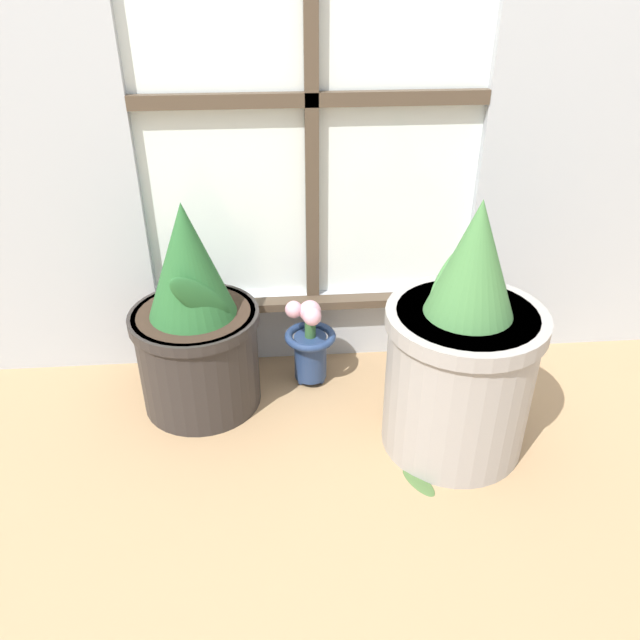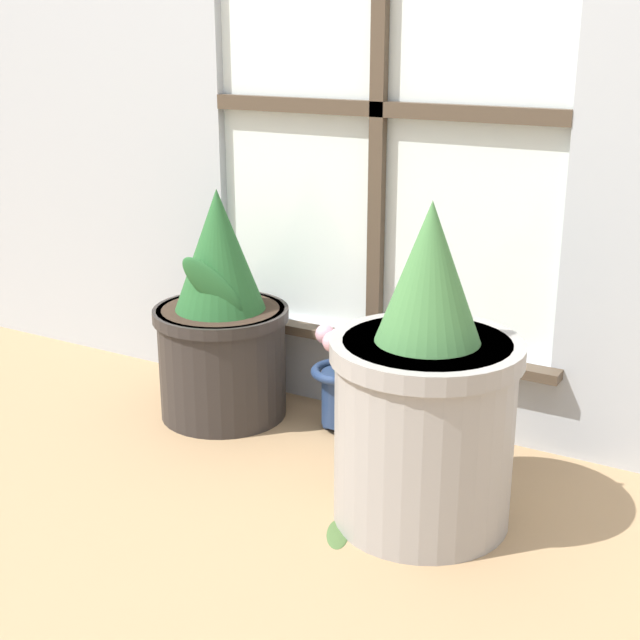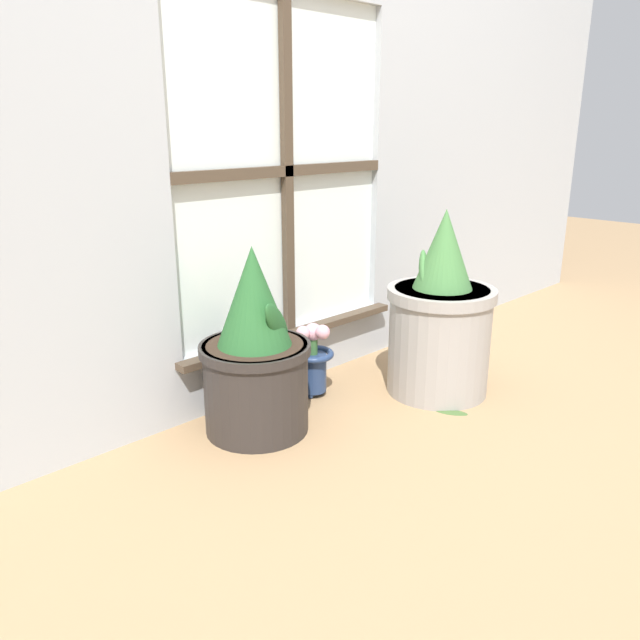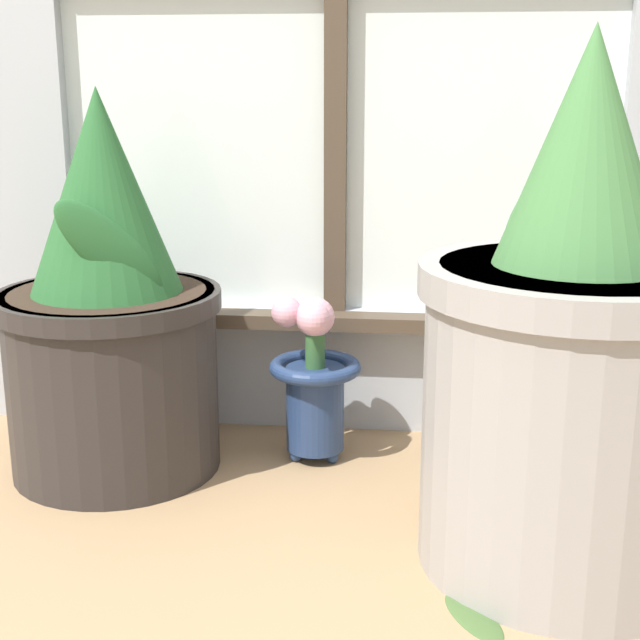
{
  "view_description": "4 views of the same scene",
  "coord_description": "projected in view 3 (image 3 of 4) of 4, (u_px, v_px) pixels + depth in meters",
  "views": [
    {
      "loc": [
        -0.11,
        -1.06,
        1.11
      ],
      "look_at": [
        0.0,
        0.34,
        0.26
      ],
      "focal_mm": 35.0,
      "sensor_mm": 36.0,
      "label": 1
    },
    {
      "loc": [
        0.95,
        -1.35,
        0.95
      ],
      "look_at": [
        0.01,
        0.29,
        0.33
      ],
      "focal_mm": 50.0,
      "sensor_mm": 36.0,
      "label": 2
    },
    {
      "loc": [
        -1.43,
        -1.04,
        0.92
      ],
      "look_at": [
        -0.06,
        0.35,
        0.31
      ],
      "focal_mm": 35.0,
      "sensor_mm": 36.0,
      "label": 3
    },
    {
      "loc": [
        0.13,
        -0.91,
        0.59
      ],
      "look_at": [
        0.0,
        0.33,
        0.26
      ],
      "focal_mm": 50.0,
      "sensor_mm": 36.0,
      "label": 4
    }
  ],
  "objects": [
    {
      "name": "ground_plane",
      "position": [
        413.0,
        433.0,
        1.95
      ],
      "size": [
        10.0,
        10.0,
        0.0
      ],
      "primitive_type": "plane",
      "color": "tan"
    },
    {
      "name": "wall_with_window",
      "position": [
        281.0,
        7.0,
        1.96
      ],
      "size": [
        4.4,
        0.1,
        2.5
      ],
      "color": "#B2B7BC",
      "rests_on": "ground_plane"
    },
    {
      "name": "potted_plant_left",
      "position": [
        255.0,
        356.0,
        1.9
      ],
      "size": [
        0.34,
        0.34,
        0.59
      ],
      "color": "#2D2826",
      "rests_on": "ground_plane"
    },
    {
      "name": "potted_plant_right",
      "position": [
        440.0,
        321.0,
        2.18
      ],
      "size": [
        0.38,
        0.38,
        0.66
      ],
      "color": "#9E9993",
      "rests_on": "ground_plane"
    },
    {
      "name": "flower_vase",
      "position": [
        313.0,
        358.0,
        2.18
      ],
      "size": [
        0.15,
        0.15,
        0.27
      ],
      "color": "navy",
      "rests_on": "ground_plane"
    },
    {
      "name": "fallen_leaf",
      "position": [
        450.0,
        411.0,
        2.09
      ],
      "size": [
        0.09,
        0.12,
        0.01
      ],
      "color": "#476633",
      "rests_on": "ground_plane"
    }
  ]
}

